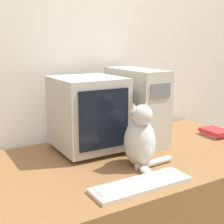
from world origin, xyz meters
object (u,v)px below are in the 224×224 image
crt_monitor (88,113)px  pen (109,186)px  computer_tower (136,106)px  book_stack (215,132)px  cat (141,141)px  keyboard (141,184)px

crt_monitor → pen: (-0.14, -0.48, -0.22)m
computer_tower → pen: 0.71m
book_stack → computer_tower: bearing=162.4°
crt_monitor → cat: 0.38m
crt_monitor → keyboard: (-0.01, -0.55, -0.21)m
computer_tower → keyboard: size_ratio=1.02×
keyboard → pen: size_ratio=2.94×
keyboard → cat: 0.27m
keyboard → book_stack: (0.88, 0.37, 0.01)m
pen → cat: bearing=26.3°
cat → book_stack: bearing=33.3°
keyboard → cat: (0.13, 0.19, 0.13)m
computer_tower → book_stack: computer_tower is taller
book_stack → pen: (-1.01, -0.31, -0.02)m
cat → pen: bearing=-133.8°
pen → computer_tower: bearing=45.4°
computer_tower → cat: computer_tower is taller
crt_monitor → computer_tower: 0.33m
cat → pen: size_ratio=2.13×
crt_monitor → book_stack: bearing=-11.4°
cat → crt_monitor: bearing=128.4°
crt_monitor → keyboard: bearing=-91.4°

